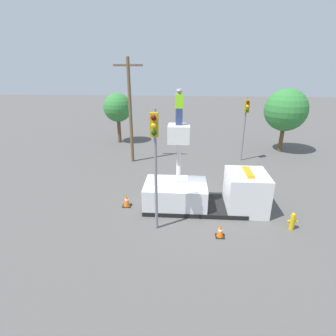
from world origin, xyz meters
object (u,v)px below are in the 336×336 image
at_px(traffic_light_pole, 155,149).
at_px(traffic_cone_rear, 127,201).
at_px(tree_left_bg, 286,110).
at_px(utility_pole, 130,108).
at_px(traffic_cone_curbside, 220,231).
at_px(bucket_truck, 206,192).
at_px(fire_hydrant, 292,221).
at_px(traffic_light_across, 246,117).
at_px(tree_right_bg, 118,108).
at_px(worker, 179,107).

bearing_deg(traffic_light_pole, traffic_cone_rear, 131.63).
bearing_deg(tree_left_bg, utility_pole, -164.44).
height_order(traffic_cone_rear, utility_pole, utility_pole).
bearing_deg(traffic_cone_curbside, traffic_light_pole, 173.10).
bearing_deg(traffic_light_pole, tree_left_bg, 52.89).
bearing_deg(traffic_cone_curbside, bucket_truck, 100.98).
distance_m(traffic_light_pole, tree_left_bg, 16.87).
distance_m(bucket_truck, fire_hydrant, 4.50).
bearing_deg(tree_left_bg, traffic_light_pole, -127.11).
distance_m(traffic_cone_rear, utility_pole, 8.66).
bearing_deg(traffic_light_across, bucket_truck, -113.42).
bearing_deg(traffic_cone_rear, fire_hydrant, -11.28).
relative_size(traffic_light_across, utility_pole, 0.64).
distance_m(traffic_light_pole, traffic_cone_curbside, 4.91).
distance_m(bucket_truck, tree_right_bg, 15.72).
bearing_deg(traffic_light_across, tree_left_bg, 35.79).
height_order(worker, fire_hydrant, worker).
bearing_deg(fire_hydrant, utility_pole, 136.26).
height_order(traffic_cone_rear, traffic_cone_curbside, traffic_cone_rear).
bearing_deg(traffic_cone_curbside, fire_hydrant, 13.44).
xyz_separation_m(worker, traffic_cone_curbside, (2.08, -2.69, -5.29)).
distance_m(traffic_light_across, tree_right_bg, 12.69).
height_order(traffic_light_pole, tree_right_bg, traffic_light_pole).
bearing_deg(traffic_cone_rear, tree_left_bg, 42.90).
height_order(fire_hydrant, tree_right_bg, tree_right_bg).
bearing_deg(utility_pole, bucket_truck, -52.97).
distance_m(fire_hydrant, tree_right_bg, 19.61).
relative_size(worker, tree_right_bg, 0.35).
xyz_separation_m(worker, traffic_light_pole, (-0.97, -2.32, -1.46)).
xyz_separation_m(traffic_cone_curbside, utility_pole, (-6.13, 10.12, 4.10)).
bearing_deg(traffic_light_across, utility_pole, -175.47).
bearing_deg(traffic_cone_rear, tree_right_bg, 105.30).
relative_size(traffic_cone_curbside, tree_left_bg, 0.11).
relative_size(fire_hydrant, tree_right_bg, 0.18).
xyz_separation_m(traffic_light_pole, tree_left_bg, (10.17, 13.45, -0.29)).
height_order(traffic_light_across, fire_hydrant, traffic_light_across).
height_order(bucket_truck, utility_pole, utility_pole).
xyz_separation_m(fire_hydrant, tree_left_bg, (3.57, 12.97, 3.39)).
distance_m(traffic_light_pole, utility_pole, 10.24).
relative_size(traffic_light_pole, utility_pole, 0.72).
distance_m(traffic_cone_curbside, tree_left_bg, 15.95).
bearing_deg(worker, traffic_cone_curbside, -52.30).
bearing_deg(traffic_cone_rear, traffic_light_across, 46.03).
xyz_separation_m(traffic_cone_rear, traffic_cone_curbside, (4.99, -2.56, -0.05)).
distance_m(traffic_light_across, utility_pole, 9.20).
height_order(traffic_cone_rear, tree_right_bg, tree_right_bg).
bearing_deg(traffic_light_pole, bucket_truck, 42.60).
height_order(traffic_cone_curbside, tree_left_bg, tree_left_bg).
relative_size(traffic_light_pole, traffic_cone_rear, 8.07).
bearing_deg(traffic_cone_rear, traffic_light_pole, -48.37).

